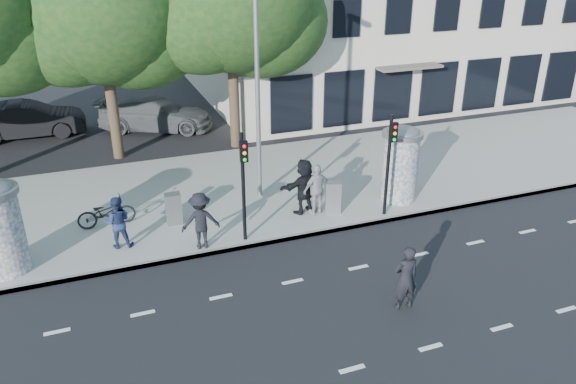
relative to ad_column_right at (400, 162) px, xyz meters
name	(u,v)px	position (x,y,z in m)	size (l,w,h in m)	color
ground	(313,311)	(-5.20, -4.70, -1.54)	(120.00, 120.00, 0.00)	black
sidewalk	(232,191)	(-5.20, 2.80, -1.46)	(40.00, 8.00, 0.15)	gray
curb	(267,242)	(-5.20, -1.15, -1.46)	(40.00, 0.10, 0.16)	slate
lane_dash_near	(352,369)	(-5.20, -6.90, -1.53)	(32.00, 0.12, 0.01)	silver
lane_dash_far	(293,281)	(-5.20, -3.30, -1.53)	(32.00, 0.12, 0.01)	silver
ad_column_right	(400,162)	(0.00, 0.00, 0.00)	(1.36, 1.36, 2.65)	beige
traffic_pole_near	(244,177)	(-5.80, -0.91, 0.69)	(0.22, 0.31, 3.40)	black
traffic_pole_far	(390,156)	(-1.00, -0.91, 0.69)	(0.22, 0.31, 3.40)	black
street_lamp	(258,64)	(-4.40, 1.93, 3.26)	(0.25, 0.93, 8.00)	slate
tree_near_left	(99,7)	(-8.70, 8.00, 4.53)	(6.80, 6.80, 8.97)	#38281C
ped_c	(117,222)	(-9.39, 0.05, -0.59)	(0.78, 0.61, 1.60)	#1F294E
ped_d	(201,221)	(-7.13, -0.85, -0.52)	(1.12, 0.65, 1.74)	black
ped_e	(317,189)	(-3.08, 0.00, -0.52)	(1.01, 0.58, 1.73)	#9B9B9E
ped_f	(304,186)	(-3.43, 0.24, -0.45)	(1.73, 0.62, 1.87)	black
man_road	(406,278)	(-3.01, -5.36, -0.66)	(0.64, 0.42, 1.76)	black
bicycle	(106,212)	(-9.64, 1.52, -0.92)	(1.79, 0.62, 0.94)	black
cabinet_left	(174,209)	(-7.62, 0.94, -0.87)	(0.49, 0.36, 1.03)	slate
cabinet_right	(333,197)	(-2.53, -0.10, -0.85)	(0.51, 0.37, 1.07)	slate
car_mid	(28,120)	(-12.29, 12.15, -0.72)	(4.97, 1.73, 1.64)	black
car_right	(156,114)	(-6.62, 11.18, -0.76)	(5.34, 2.17, 1.55)	#4F5256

